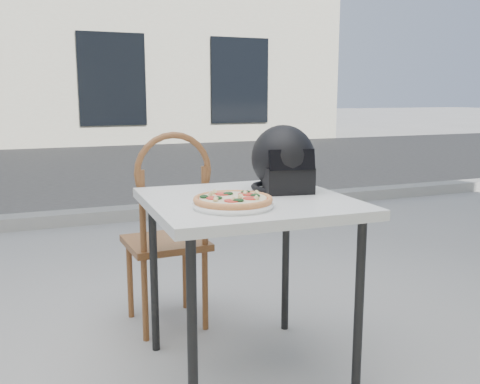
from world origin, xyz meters
name	(u,v)px	position (x,y,z in m)	size (l,w,h in m)	color
ground	(120,368)	(0.00, 0.00, 0.00)	(80.00, 80.00, 0.00)	#A29F9A
street_asphalt	(49,170)	(0.00, 7.00, 0.00)	(30.00, 8.00, 0.00)	black
curb	(68,218)	(0.00, 3.00, 0.06)	(30.00, 0.25, 0.12)	gray
building_across	(29,11)	(0.00, 13.99, 3.50)	(16.00, 6.06, 7.00)	beige
cafe_table_main	(248,214)	(0.54, -0.24, 0.73)	(0.87, 0.87, 0.80)	silver
plate	(233,205)	(0.41, -0.40, 0.81)	(0.38, 0.38, 0.02)	white
pizza	(233,199)	(0.41, -0.40, 0.84)	(0.39, 0.39, 0.04)	#E59253
helmet	(284,162)	(0.76, -0.13, 0.94)	(0.34, 0.35, 0.30)	black
cafe_chair_main	(169,221)	(0.33, 0.33, 0.59)	(0.43, 0.43, 1.06)	brown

